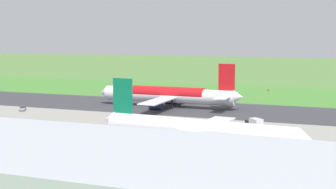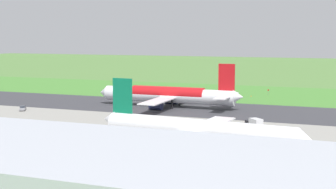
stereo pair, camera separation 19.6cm
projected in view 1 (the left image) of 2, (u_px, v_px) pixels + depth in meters
The scene contains 10 objects.
ground_plane at pixel (198, 109), 169.36m from camera, with size 800.00×800.00×0.00m, color #547F3D.
runway_asphalt at pixel (198, 109), 169.36m from camera, with size 600.00×36.00×0.06m, color #38383D.
apron_concrete at pixel (140, 136), 123.63m from camera, with size 440.00×110.00×0.05m, color gray.
grass_verge_foreground at pixel (229, 95), 209.31m from camera, with size 600.00×80.00×0.04m, color #478534.
airliner_main at pixel (169, 95), 172.69m from camera, with size 53.95×44.01×15.88m.
airliner_parked_mid at pixel (197, 129), 111.31m from camera, with size 51.27×42.02×14.96m.
service_truck_baggage at pixel (255, 123), 134.71m from camera, with size 5.66×5.72×2.65m.
service_car_followme at pixel (23, 108), 165.15m from camera, with size 3.68×4.53×1.62m.
no_stopping_sign at pixel (268, 92), 207.76m from camera, with size 0.60×0.10×2.43m.
traffic_cone_orange at pixel (251, 96), 202.25m from camera, with size 0.40×0.40×0.55m, color orange.
Camera 1 is at (-50.07, 160.20, 25.42)m, focal length 52.38 mm.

